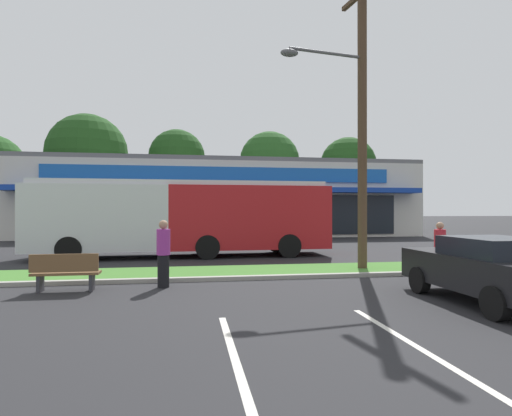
{
  "coord_description": "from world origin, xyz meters",
  "views": [
    {
      "loc": [
        -2.85,
        0.83,
        2.04
      ],
      "look_at": [
        -0.06,
        18.1,
        2.1
      ],
      "focal_mm": 29.28,
      "sensor_mm": 36.0,
      "label": 1
    }
  ],
  "objects_px": {
    "utility_pole": "(358,112)",
    "pedestrian_near_bench": "(163,254)",
    "city_bus": "(184,216)",
    "bus_stop_bench": "(66,272)",
    "pedestrian_by_pole": "(440,249)",
    "car_0": "(209,232)",
    "car_2": "(489,269)"
  },
  "relations": [
    {
      "from": "utility_pole",
      "to": "pedestrian_near_bench",
      "type": "height_order",
      "value": "utility_pole"
    },
    {
      "from": "city_bus",
      "to": "bus_stop_bench",
      "type": "xyz_separation_m",
      "value": [
        -2.8,
        -7.35,
        -1.26
      ]
    },
    {
      "from": "city_bus",
      "to": "pedestrian_near_bench",
      "type": "relative_size",
      "value": 7.18
    },
    {
      "from": "pedestrian_near_bench",
      "to": "pedestrian_by_pole",
      "type": "xyz_separation_m",
      "value": [
        8.12,
        0.34,
        -0.05
      ]
    },
    {
      "from": "utility_pole",
      "to": "pedestrian_near_bench",
      "type": "xyz_separation_m",
      "value": [
        -6.15,
        -1.8,
        -4.35
      ]
    },
    {
      "from": "pedestrian_by_pole",
      "to": "car_0",
      "type": "bearing_deg",
      "value": -27.88
    },
    {
      "from": "bus_stop_bench",
      "to": "pedestrian_by_pole",
      "type": "height_order",
      "value": "pedestrian_by_pole"
    },
    {
      "from": "bus_stop_bench",
      "to": "utility_pole",
      "type": "bearing_deg",
      "value": -166.65
    },
    {
      "from": "bus_stop_bench",
      "to": "car_0",
      "type": "xyz_separation_m",
      "value": [
        4.16,
        12.67,
        0.27
      ]
    },
    {
      "from": "pedestrian_by_pole",
      "to": "city_bus",
      "type": "bearing_deg",
      "value": -6.94
    },
    {
      "from": "car_0",
      "to": "bus_stop_bench",
      "type": "bearing_deg",
      "value": -108.16
    },
    {
      "from": "utility_pole",
      "to": "city_bus",
      "type": "distance_m",
      "value": 8.55
    },
    {
      "from": "car_0",
      "to": "car_2",
      "type": "relative_size",
      "value": 1.13
    },
    {
      "from": "car_0",
      "to": "car_2",
      "type": "distance_m",
      "value": 16.39
    },
    {
      "from": "city_bus",
      "to": "pedestrian_near_bench",
      "type": "distance_m",
      "value": 7.2
    },
    {
      "from": "pedestrian_near_bench",
      "to": "car_2",
      "type": "bearing_deg",
      "value": -118.3
    },
    {
      "from": "city_bus",
      "to": "pedestrian_by_pole",
      "type": "relative_size",
      "value": 7.6
    },
    {
      "from": "utility_pole",
      "to": "pedestrian_by_pole",
      "type": "bearing_deg",
      "value": -36.47
    },
    {
      "from": "bus_stop_bench",
      "to": "pedestrian_near_bench",
      "type": "xyz_separation_m",
      "value": [
        2.35,
        0.22,
        0.38
      ]
    },
    {
      "from": "bus_stop_bench",
      "to": "pedestrian_by_pole",
      "type": "relative_size",
      "value": 0.96
    },
    {
      "from": "car_0",
      "to": "pedestrian_near_bench",
      "type": "bearing_deg",
      "value": -98.24
    },
    {
      "from": "city_bus",
      "to": "car_2",
      "type": "xyz_separation_m",
      "value": [
        6.61,
        -10.21,
        -1.01
      ]
    },
    {
      "from": "car_2",
      "to": "utility_pole",
      "type": "bearing_deg",
      "value": 10.49
    },
    {
      "from": "bus_stop_bench",
      "to": "pedestrian_by_pole",
      "type": "distance_m",
      "value": 10.49
    },
    {
      "from": "car_2",
      "to": "pedestrian_near_bench",
      "type": "xyz_separation_m",
      "value": [
        -7.05,
        3.08,
        0.13
      ]
    },
    {
      "from": "utility_pole",
      "to": "car_2",
      "type": "height_order",
      "value": "utility_pole"
    },
    {
      "from": "car_2",
      "to": "pedestrian_by_pole",
      "type": "bearing_deg",
      "value": -17.3
    },
    {
      "from": "bus_stop_bench",
      "to": "car_2",
      "type": "bearing_deg",
      "value": 163.1
    },
    {
      "from": "car_2",
      "to": "pedestrian_by_pole",
      "type": "relative_size",
      "value": 2.48
    },
    {
      "from": "car_2",
      "to": "pedestrian_by_pole",
      "type": "distance_m",
      "value": 3.58
    },
    {
      "from": "city_bus",
      "to": "pedestrian_near_bench",
      "type": "bearing_deg",
      "value": 85.2
    },
    {
      "from": "car_0",
      "to": "pedestrian_by_pole",
      "type": "xyz_separation_m",
      "value": [
        6.32,
        -12.1,
        0.06
      ]
    }
  ]
}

